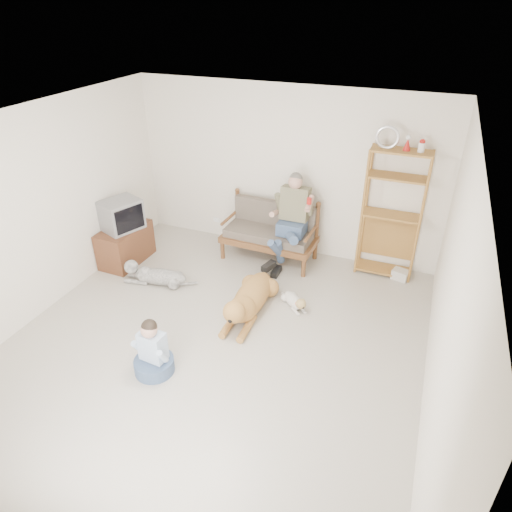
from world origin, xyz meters
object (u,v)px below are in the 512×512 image
at_px(loveseat, 271,230).
at_px(tv_stand, 125,245).
at_px(etagere, 392,214).
at_px(golden_retriever, 248,300).

relative_size(loveseat, tv_stand, 1.67).
height_order(etagere, golden_retriever, etagere).
relative_size(loveseat, golden_retriever, 0.90).
distance_m(etagere, golden_retriever, 2.48).
bearing_deg(tv_stand, golden_retriever, -11.59).
bearing_deg(loveseat, tv_stand, -153.00).
bearing_deg(etagere, golden_retriever, -131.85).
relative_size(loveseat, etagere, 0.67).
distance_m(etagere, tv_stand, 4.19).
bearing_deg(golden_retriever, etagere, 46.55).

